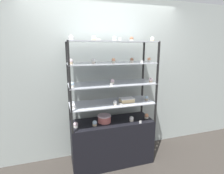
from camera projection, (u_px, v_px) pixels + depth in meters
ground_plane at (112, 161)px, 2.85m from camera, size 20.00×20.00×0.00m
back_wall at (105, 79)px, 2.92m from camera, size 8.00×0.05×2.60m
display_base at (112, 141)px, 2.78m from camera, size 1.26×0.47×0.71m
display_riser_lower at (112, 104)px, 2.64m from camera, size 1.26×0.47×0.30m
display_riser_middle at (112, 84)px, 2.57m from camera, size 1.26×0.47×0.30m
display_riser_upper at (112, 64)px, 2.51m from camera, size 1.26×0.47×0.30m
display_riser_top at (112, 43)px, 2.44m from camera, size 1.26×0.47×0.30m
layer_cake_centerpiece at (104, 119)px, 2.64m from camera, size 0.20×0.20×0.11m
sheet_cake_frosted at (127, 100)px, 2.65m from camera, size 0.21×0.13×0.06m
cupcake_0 at (76, 125)px, 2.47m from camera, size 0.07×0.07×0.08m
cupcake_1 at (95, 123)px, 2.53m from camera, size 0.07×0.07×0.08m
cupcake_2 at (132, 119)px, 2.68m from camera, size 0.07×0.07×0.08m
cupcake_3 at (147, 116)px, 2.79m from camera, size 0.07×0.07×0.08m
price_tag_0 at (140, 122)px, 2.60m from camera, size 0.04×0.00×0.04m
cupcake_4 at (74, 106)px, 2.37m from camera, size 0.05×0.05×0.07m
cupcake_5 at (115, 103)px, 2.52m from camera, size 0.05×0.05×0.07m
cupcake_6 at (147, 98)px, 2.75m from camera, size 0.05×0.05×0.07m
price_tag_1 at (121, 105)px, 2.45m from camera, size 0.04×0.00×0.04m
cupcake_7 at (72, 85)px, 2.31m from camera, size 0.06×0.06×0.07m
cupcake_8 at (112, 81)px, 2.52m from camera, size 0.06×0.06×0.07m
cupcake_9 at (151, 80)px, 2.63m from camera, size 0.06×0.06×0.07m
price_tag_2 at (111, 85)px, 2.34m from camera, size 0.04×0.00×0.04m
cupcake_10 at (71, 61)px, 2.29m from camera, size 0.05×0.05×0.07m
cupcake_11 at (94, 61)px, 2.36m from camera, size 0.05×0.05×0.07m
cupcake_12 at (114, 61)px, 2.46m from camera, size 0.05×0.05×0.07m
cupcake_13 at (132, 60)px, 2.53m from camera, size 0.05×0.05×0.07m
cupcake_14 at (149, 60)px, 2.61m from camera, size 0.05×0.05×0.07m
price_tag_3 at (142, 62)px, 2.40m from camera, size 0.04×0.00×0.04m
cupcake_15 at (71, 38)px, 2.16m from camera, size 0.06×0.06×0.07m
cupcake_16 at (94, 38)px, 2.27m from camera, size 0.06×0.06×0.07m
cupcake_17 at (115, 39)px, 2.35m from camera, size 0.06×0.06×0.07m
cupcake_18 at (132, 39)px, 2.48m from camera, size 0.06×0.06×0.07m
cupcake_19 at (152, 39)px, 2.52m from camera, size 0.06×0.06×0.07m
price_tag_4 at (120, 39)px, 2.24m from camera, size 0.04×0.00×0.04m
donut_glazed at (96, 40)px, 2.39m from camera, size 0.13×0.13×0.03m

